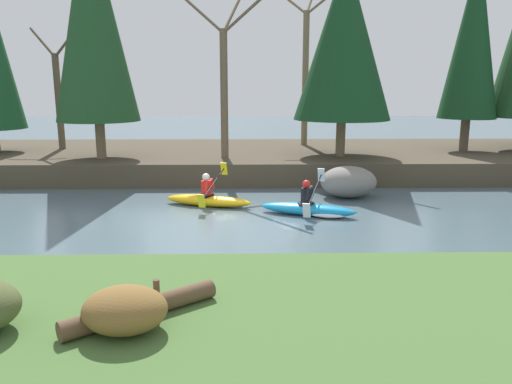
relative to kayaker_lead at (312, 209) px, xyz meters
The scene contains 14 objects.
ground_plane 2.95m from the kayaker_lead, 163.78° to the right, with size 90.00×90.00×0.00m, color #4C606B.
riverbank_near 8.59m from the kayaker_lead, 109.19° to the right, with size 44.00×5.13×0.83m.
riverbank_far 8.29m from the kayaker_lead, 109.91° to the left, with size 44.00×8.14×0.85m.
conifer_tree_left 10.79m from the kayaker_lead, 143.98° to the left, with size 3.05×3.05×8.99m.
conifer_tree_mid_left 7.90m from the kayaker_lead, 72.37° to the left, with size 3.70×3.70×7.38m.
conifer_tree_centre 11.55m from the kayaker_lead, 44.49° to the left, with size 2.35×2.35×8.02m.
bare_tree_mid_upstream 13.26m from the kayaker_lead, 139.85° to the left, with size 2.97×2.93×5.33m.
bare_tree_mid_downstream 7.04m from the kayaker_lead, 115.78° to the left, with size 3.47×3.43×6.29m.
bare_tree_downstream 10.50m from the kayaker_lead, 84.78° to the left, with size 4.31×4.26×7.89m.
shrub_clump_second 8.87m from the kayaker_lead, 111.49° to the right, with size 0.98×0.82×0.53m.
kayaker_lead is the anchor object (origin of this frame).
kayaker_middle 3.20m from the kayaker_lead, 158.71° to the left, with size 2.76×2.03×1.20m.
boulder_midstream 2.73m from the kayaker_lead, 56.84° to the left, with size 1.81×1.42×1.03m.
driftwood_log 8.49m from the kayaker_lead, 111.57° to the right, with size 1.75×1.39×0.44m.
Camera 1 is at (1.00, -12.74, 3.64)m, focal length 35.00 mm.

